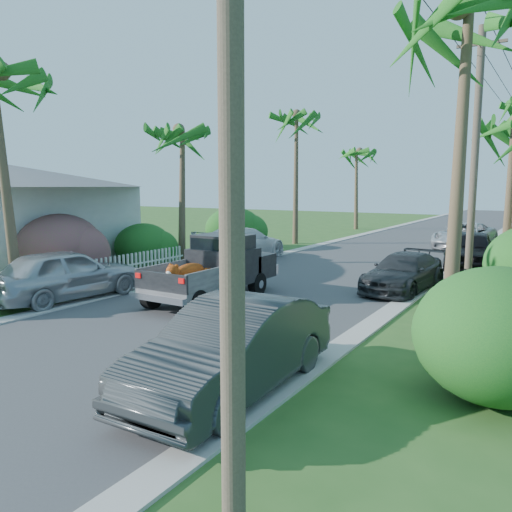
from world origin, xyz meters
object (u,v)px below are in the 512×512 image
Objects in this scene: palm_l_b at (181,130)px; palm_r_a at (468,8)px; parked_car_rn at (233,348)px; palm_l_d at (357,151)px; parked_car_rd at (465,236)px; utility_pole_a at (231,84)px; utility_pole_b at (475,158)px; palm_l_c at (297,115)px; parked_car_rm at (404,273)px; house_left at (3,220)px; parked_car_ln at (66,274)px; parked_car_rf at (471,250)px; pickup_truck at (218,267)px; parked_car_lf at (242,244)px.

palm_l_b is 0.85× the size of palm_r_a.
palm_l_d reaches higher than parked_car_rn.
palm_l_d is at bearing 144.33° from parked_car_rd.
parked_car_rn is 0.54× the size of utility_pole_a.
utility_pole_a is at bearing -90.00° from utility_pole_b.
utility_pole_a is (11.60, -24.00, -3.31)m from palm_l_c.
palm_l_c reaches higher than parked_car_rm.
palm_l_b is at bearing 131.53° from utility_pole_a.
house_left is at bearing -126.15° from parked_car_rd.
utility_pole_a reaches higher than parked_car_ln.
parked_car_rf is (1.21, 6.35, 0.19)m from parked_car_rm.
palm_l_c is (-1.00, 17.94, 7.08)m from parked_car_ln.
pickup_truck is 0.57× the size of house_left.
house_left is at bearing -103.54° from palm_l_d.
utility_pole_b reaches higher than palm_l_b.
palm_r_a is at bearing -24.61° from palm_l_b.
utility_pole_b is (6.64, 6.12, 3.59)m from pickup_truck.
palm_l_b reaches higher than parked_car_rf.
palm_l_c reaches higher than parked_car_rf.
parked_car_ln is 14.37m from utility_pole_b.
pickup_truck is at bearing -71.84° from palm_l_c.
parked_car_rd is (-1.40, 7.16, -0.07)m from parked_car_rf.
utility_pole_b is (10.60, -1.32, 3.79)m from parked_car_lf.
pickup_truck reaches higher than parked_car_rm.
pickup_truck is 1.05× the size of parked_car_ln.
parked_car_rd is 12.27m from palm_l_c.
parked_car_rd is at bearing 94.29° from utility_pole_a.
pickup_truck is 9.79m from palm_r_a.
palm_r_a is at bearing -74.70° from parked_car_rd.
parked_car_rd is at bearing -42.74° from palm_l_d.
house_left is at bearing -141.12° from palm_l_b.
palm_l_b is at bearing 131.80° from parked_car_rn.
palm_l_c is at bearing -81.58° from parked_car_ln.
parked_car_rf is at bearing -162.65° from parked_car_lf.
parked_car_ln reaches higher than parked_car_rf.
pickup_truck is 0.56× the size of palm_l_c.
parked_car_rn is 10.22m from parked_car_rm.
pickup_truck is at bearing -41.64° from palm_l_b.
parked_car_rf is at bearing -22.24° from palm_l_c.
parked_car_lf reaches higher than parked_car_rn.
utility_pole_a is (-0.70, -8.00, -2.82)m from palm_r_a.
house_left is at bearing -14.93° from parked_car_ln.
utility_pole_b reaches higher than parked_car_ln.
palm_l_d is at bearing 120.04° from parked_car_rm.
palm_l_c is (-4.96, 15.12, 6.90)m from pickup_truck.
palm_r_a is (11.30, 1.94, 6.59)m from parked_car_ln.
parked_car_rf is at bearing -71.87° from parked_car_rd.
utility_pole_a reaches higher than parked_car_rf.
house_left is at bearing 158.51° from parked_car_rn.
house_left reaches higher than parked_car_rn.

